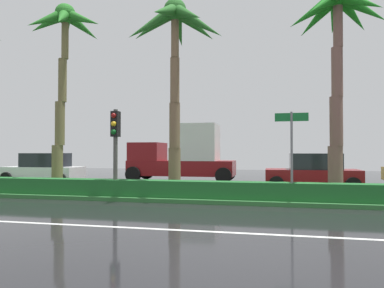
{
  "coord_description": "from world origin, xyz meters",
  "views": [
    {
      "loc": [
        0.57,
        -5.97,
        1.81
      ],
      "look_at": [
        -3.14,
        10.81,
        2.17
      ],
      "focal_mm": 33.41,
      "sensor_mm": 36.0,
      "label": 1
    }
  ],
  "objects_px": {
    "palm_tree_centre_left": "(176,38)",
    "box_truck_lead": "(183,156)",
    "street_name_sign": "(292,143)",
    "traffic_signal_median_left": "(115,136)",
    "palm_tree_centre": "(337,29)",
    "car_in_traffic_leading": "(44,169)",
    "car_in_traffic_second": "(313,172)",
    "palm_tree_mid_left": "(64,43)"
  },
  "relations": [
    {
      "from": "street_name_sign",
      "to": "palm_tree_centre_left",
      "type": "bearing_deg",
      "value": 164.42
    },
    {
      "from": "palm_tree_centre_left",
      "to": "traffic_signal_median_left",
      "type": "distance_m",
      "value": 4.62
    },
    {
      "from": "palm_tree_centre_left",
      "to": "street_name_sign",
      "type": "bearing_deg",
      "value": -15.58
    },
    {
      "from": "car_in_traffic_leading",
      "to": "car_in_traffic_second",
      "type": "distance_m",
      "value": 14.39
    },
    {
      "from": "traffic_signal_median_left",
      "to": "street_name_sign",
      "type": "bearing_deg",
      "value": -0.14
    },
    {
      "from": "palm_tree_centre_left",
      "to": "box_truck_lead",
      "type": "xyz_separation_m",
      "value": [
        -1.54,
        7.52,
        -4.81
      ]
    },
    {
      "from": "traffic_signal_median_left",
      "to": "box_truck_lead",
      "type": "xyz_separation_m",
      "value": [
        0.47,
        8.72,
        -0.84
      ]
    },
    {
      "from": "palm_tree_centre_left",
      "to": "car_in_traffic_second",
      "type": "distance_m",
      "value": 8.95
    },
    {
      "from": "palm_tree_mid_left",
      "to": "palm_tree_centre",
      "type": "distance_m",
      "value": 11.56
    },
    {
      "from": "box_truck_lead",
      "to": "traffic_signal_median_left",
      "type": "bearing_deg",
      "value": 86.91
    },
    {
      "from": "car_in_traffic_leading",
      "to": "palm_tree_centre",
      "type": "bearing_deg",
      "value": 166.62
    },
    {
      "from": "palm_tree_centre",
      "to": "street_name_sign",
      "type": "xyz_separation_m",
      "value": [
        -1.79,
        -1.79,
        -4.35
      ]
    },
    {
      "from": "palm_tree_centre_left",
      "to": "box_truck_lead",
      "type": "height_order",
      "value": "palm_tree_centre_left"
    },
    {
      "from": "traffic_signal_median_left",
      "to": "car_in_traffic_second",
      "type": "xyz_separation_m",
      "value": [
        7.66,
        5.4,
        -1.56
      ]
    },
    {
      "from": "palm_tree_centre_left",
      "to": "car_in_traffic_second",
      "type": "height_order",
      "value": "palm_tree_centre_left"
    },
    {
      "from": "traffic_signal_median_left",
      "to": "car_in_traffic_leading",
      "type": "bearing_deg",
      "value": 141.66
    },
    {
      "from": "palm_tree_mid_left",
      "to": "palm_tree_centre_left",
      "type": "xyz_separation_m",
      "value": [
        5.38,
        -0.65,
        -0.35
      ]
    },
    {
      "from": "palm_tree_mid_left",
      "to": "traffic_signal_median_left",
      "type": "height_order",
      "value": "palm_tree_mid_left"
    },
    {
      "from": "car_in_traffic_leading",
      "to": "box_truck_lead",
      "type": "relative_size",
      "value": 0.67
    },
    {
      "from": "traffic_signal_median_left",
      "to": "palm_tree_centre",
      "type": "bearing_deg",
      "value": 12.23
    },
    {
      "from": "box_truck_lead",
      "to": "car_in_traffic_second",
      "type": "height_order",
      "value": "box_truck_lead"
    },
    {
      "from": "traffic_signal_median_left",
      "to": "car_in_traffic_leading",
      "type": "height_order",
      "value": "traffic_signal_median_left"
    },
    {
      "from": "street_name_sign",
      "to": "car_in_traffic_second",
      "type": "xyz_separation_m",
      "value": [
        1.26,
        5.41,
        -1.25
      ]
    },
    {
      "from": "palm_tree_mid_left",
      "to": "car_in_traffic_leading",
      "type": "xyz_separation_m",
      "value": [
        -3.37,
        3.47,
        -5.89
      ]
    },
    {
      "from": "box_truck_lead",
      "to": "palm_tree_centre",
      "type": "bearing_deg",
      "value": 137.99
    },
    {
      "from": "traffic_signal_median_left",
      "to": "palm_tree_centre_left",
      "type": "bearing_deg",
      "value": 30.9
    },
    {
      "from": "palm_tree_centre_left",
      "to": "street_name_sign",
      "type": "height_order",
      "value": "palm_tree_centre_left"
    },
    {
      "from": "palm_tree_centre_left",
      "to": "car_in_traffic_leading",
      "type": "bearing_deg",
      "value": 154.79
    },
    {
      "from": "traffic_signal_median_left",
      "to": "car_in_traffic_second",
      "type": "height_order",
      "value": "traffic_signal_median_left"
    },
    {
      "from": "box_truck_lead",
      "to": "car_in_traffic_second",
      "type": "bearing_deg",
      "value": 155.17
    },
    {
      "from": "palm_tree_mid_left",
      "to": "car_in_traffic_second",
      "type": "bearing_deg",
      "value": 17.8
    },
    {
      "from": "palm_tree_mid_left",
      "to": "palm_tree_centre",
      "type": "xyz_separation_m",
      "value": [
        11.55,
        -0.08,
        -0.28
      ]
    },
    {
      "from": "traffic_signal_median_left",
      "to": "car_in_traffic_leading",
      "type": "xyz_separation_m",
      "value": [
        -6.73,
        5.32,
        -1.56
      ]
    },
    {
      "from": "palm_tree_centre_left",
      "to": "street_name_sign",
      "type": "distance_m",
      "value": 6.25
    },
    {
      "from": "palm_tree_centre",
      "to": "car_in_traffic_second",
      "type": "height_order",
      "value": "palm_tree_centre"
    },
    {
      "from": "palm_tree_centre_left",
      "to": "car_in_traffic_second",
      "type": "relative_size",
      "value": 1.81
    },
    {
      "from": "palm_tree_centre",
      "to": "car_in_traffic_second",
      "type": "bearing_deg",
      "value": 98.23
    },
    {
      "from": "car_in_traffic_leading",
      "to": "box_truck_lead",
      "type": "height_order",
      "value": "box_truck_lead"
    },
    {
      "from": "traffic_signal_median_left",
      "to": "box_truck_lead",
      "type": "relative_size",
      "value": 0.51
    },
    {
      "from": "traffic_signal_median_left",
      "to": "car_in_traffic_leading",
      "type": "distance_m",
      "value": 8.72
    },
    {
      "from": "car_in_traffic_second",
      "to": "box_truck_lead",
      "type": "bearing_deg",
      "value": -24.83
    },
    {
      "from": "street_name_sign",
      "to": "car_in_traffic_second",
      "type": "bearing_deg",
      "value": 76.88
    }
  ]
}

